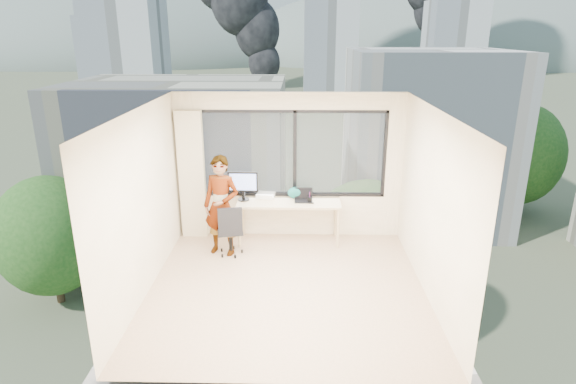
{
  "coord_description": "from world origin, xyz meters",
  "views": [
    {
      "loc": [
        0.15,
        -6.15,
        3.58
      ],
      "look_at": [
        0.0,
        1.0,
        1.15
      ],
      "focal_mm": 29.72,
      "sensor_mm": 36.0,
      "label": 1
    }
  ],
  "objects_px": {
    "monitor": "(243,186)",
    "handbag": "(295,193)",
    "desk": "(289,221)",
    "game_console": "(266,195)",
    "laptop": "(304,196)",
    "person": "(221,206)",
    "chair": "(230,229)"
  },
  "relations": [
    {
      "from": "handbag",
      "to": "game_console",
      "type": "bearing_deg",
      "value": 157.64
    },
    {
      "from": "person",
      "to": "game_console",
      "type": "height_order",
      "value": "person"
    },
    {
      "from": "chair",
      "to": "game_console",
      "type": "distance_m",
      "value": 1.0
    },
    {
      "from": "desk",
      "to": "game_console",
      "type": "bearing_deg",
      "value": 151.7
    },
    {
      "from": "chair",
      "to": "person",
      "type": "bearing_deg",
      "value": 149.17
    },
    {
      "from": "desk",
      "to": "laptop",
      "type": "height_order",
      "value": "laptop"
    },
    {
      "from": "chair",
      "to": "game_console",
      "type": "height_order",
      "value": "chair"
    },
    {
      "from": "game_console",
      "to": "handbag",
      "type": "height_order",
      "value": "handbag"
    },
    {
      "from": "game_console",
      "to": "chair",
      "type": "bearing_deg",
      "value": -115.56
    },
    {
      "from": "person",
      "to": "handbag",
      "type": "relative_size",
      "value": 6.11
    },
    {
      "from": "laptop",
      "to": "handbag",
      "type": "height_order",
      "value": "handbag"
    },
    {
      "from": "chair",
      "to": "desk",
      "type": "bearing_deg",
      "value": 17.79
    },
    {
      "from": "chair",
      "to": "monitor",
      "type": "relative_size",
      "value": 1.74
    },
    {
      "from": "desk",
      "to": "laptop",
      "type": "bearing_deg",
      "value": 3.02
    },
    {
      "from": "person",
      "to": "game_console",
      "type": "relative_size",
      "value": 5.52
    },
    {
      "from": "person",
      "to": "laptop",
      "type": "distance_m",
      "value": 1.45
    },
    {
      "from": "desk",
      "to": "monitor",
      "type": "relative_size",
      "value": 3.44
    },
    {
      "from": "desk",
      "to": "chair",
      "type": "height_order",
      "value": "chair"
    },
    {
      "from": "monitor",
      "to": "laptop",
      "type": "bearing_deg",
      "value": -1.52
    },
    {
      "from": "chair",
      "to": "monitor",
      "type": "distance_m",
      "value": 0.84
    },
    {
      "from": "monitor",
      "to": "game_console",
      "type": "bearing_deg",
      "value": 23.83
    },
    {
      "from": "desk",
      "to": "chair",
      "type": "xyz_separation_m",
      "value": [
        -0.97,
        -0.54,
        0.08
      ]
    },
    {
      "from": "game_console",
      "to": "handbag",
      "type": "bearing_deg",
      "value": 4.01
    },
    {
      "from": "monitor",
      "to": "handbag",
      "type": "height_order",
      "value": "monitor"
    },
    {
      "from": "game_console",
      "to": "laptop",
      "type": "relative_size",
      "value": 0.94
    },
    {
      "from": "monitor",
      "to": "laptop",
      "type": "distance_m",
      "value": 1.07
    },
    {
      "from": "person",
      "to": "desk",
      "type": "bearing_deg",
      "value": 40.05
    },
    {
      "from": "monitor",
      "to": "handbag",
      "type": "distance_m",
      "value": 0.93
    },
    {
      "from": "desk",
      "to": "chair",
      "type": "relative_size",
      "value": 1.97
    },
    {
      "from": "person",
      "to": "laptop",
      "type": "height_order",
      "value": "person"
    },
    {
      "from": "desk",
      "to": "game_console",
      "type": "height_order",
      "value": "game_console"
    },
    {
      "from": "laptop",
      "to": "monitor",
      "type": "bearing_deg",
      "value": 177.78
    }
  ]
}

